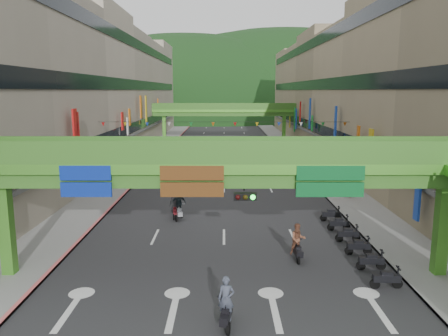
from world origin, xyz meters
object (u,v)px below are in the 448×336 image
object	(u,v)px
scooter_rider_near	(226,304)
pedestrian_red	(349,190)
scooter_rider_mid	(298,241)
car_yellow	(223,144)
overpass_near	(243,179)
car_silver	(166,166)

from	to	relation	value
scooter_rider_near	pedestrian_red	size ratio (longest dim) A/B	1.30
scooter_rider_mid	car_yellow	xyz separation A→B (m)	(-4.29, 48.66, -0.47)
scooter_rider_near	scooter_rider_mid	world-z (taller)	scooter_rider_near
overpass_near	pedestrian_red	bearing A→B (deg)	59.03
car_yellow	pedestrian_red	world-z (taller)	pedestrian_red
overpass_near	pedestrian_red	xyz separation A→B (m)	(9.98, 16.63, -4.37)
car_yellow	scooter_rider_near	bearing A→B (deg)	-91.41
car_yellow	car_silver	bearing A→B (deg)	-108.71
scooter_rider_mid	overpass_near	bearing A→B (deg)	-139.99
scooter_rider_near	car_yellow	xyz separation A→B (m)	(-0.26, 55.72, -0.38)
car_yellow	scooter_rider_mid	bearing A→B (deg)	-86.64
car_silver	car_yellow	xyz separation A→B (m)	(6.66, 21.72, -0.06)
pedestrian_red	overpass_near	bearing A→B (deg)	-108.51
overpass_near	car_yellow	bearing A→B (deg)	91.23
overpass_near	car_silver	distance (m)	30.95
scooter_rider_near	car_silver	size ratio (longest dim) A/B	0.51
overpass_near	pedestrian_red	distance (m)	19.89
scooter_rider_near	car_yellow	world-z (taller)	scooter_rider_near
overpass_near	scooter_rider_near	world-z (taller)	overpass_near
scooter_rider_mid	car_yellow	size ratio (longest dim) A/B	0.57
scooter_rider_mid	car_yellow	distance (m)	48.86
overpass_near	scooter_rider_mid	bearing A→B (deg)	40.01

